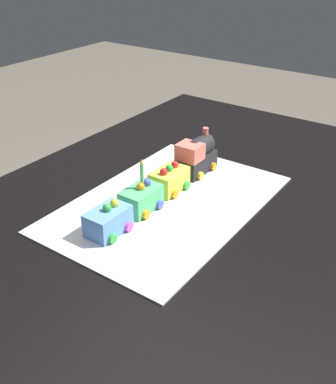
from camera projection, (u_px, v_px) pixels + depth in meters
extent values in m
cube|color=black|center=(194.00, 203.00, 1.18)|extent=(1.40, 1.00, 0.03)
cube|color=black|center=(186.00, 184.00, 2.04)|extent=(0.07, 0.07, 0.71)
cube|color=silver|center=(168.00, 203.00, 1.14)|extent=(0.60, 0.40, 0.00)
cube|color=#232328|center=(196.00, 163.00, 1.28)|extent=(0.12, 0.06, 0.05)
cylinder|color=#232328|center=(200.00, 147.00, 1.27)|extent=(0.08, 0.05, 0.05)
cube|color=#F27260|center=(190.00, 152.00, 1.23)|extent=(0.06, 0.06, 0.04)
cylinder|color=#F27260|center=(205.00, 133.00, 1.27)|extent=(0.02, 0.02, 0.03)
sphere|color=#F4EFCC|center=(209.00, 152.00, 1.32)|extent=(0.02, 0.02, 0.02)
cylinder|color=orange|center=(192.00, 160.00, 1.33)|extent=(0.02, 0.01, 0.02)
cylinder|color=orange|center=(179.00, 169.00, 1.28)|extent=(0.02, 0.01, 0.02)
cylinder|color=orange|center=(213.00, 166.00, 1.29)|extent=(0.02, 0.01, 0.02)
cylinder|color=yellow|center=(201.00, 176.00, 1.24)|extent=(0.02, 0.01, 0.02)
cube|color=#F4E04C|center=(169.00, 180.00, 1.19)|extent=(0.10, 0.06, 0.06)
cylinder|color=red|center=(164.00, 178.00, 1.23)|extent=(0.02, 0.01, 0.02)
cylinder|color=red|center=(152.00, 186.00, 1.19)|extent=(0.02, 0.01, 0.02)
cylinder|color=green|center=(187.00, 186.00, 1.20)|extent=(0.02, 0.01, 0.02)
cylinder|color=orange|center=(175.00, 194.00, 1.16)|extent=(0.02, 0.01, 0.02)
sphere|color=green|center=(169.00, 168.00, 1.17)|extent=(0.02, 0.02, 0.02)
sphere|color=red|center=(164.00, 172.00, 1.15)|extent=(0.02, 0.02, 0.02)
sphere|color=red|center=(175.00, 165.00, 1.19)|extent=(0.02, 0.02, 0.02)
cube|color=#59CC7A|center=(141.00, 199.00, 1.10)|extent=(0.10, 0.06, 0.06)
cylinder|color=#D84CB2|center=(137.00, 196.00, 1.15)|extent=(0.02, 0.01, 0.02)
cylinder|color=#4C59D8|center=(122.00, 205.00, 1.11)|extent=(0.02, 0.01, 0.02)
cylinder|color=#4C59D8|center=(160.00, 205.00, 1.11)|extent=(0.02, 0.01, 0.02)
cylinder|color=orange|center=(146.00, 215.00, 1.07)|extent=(0.02, 0.01, 0.02)
sphere|color=#4C59D8|center=(147.00, 183.00, 1.10)|extent=(0.02, 0.02, 0.02)
sphere|color=orange|center=(141.00, 187.00, 1.08)|extent=(0.02, 0.02, 0.02)
cube|color=#669EEA|center=(108.00, 221.00, 1.02)|extent=(0.10, 0.06, 0.06)
cylinder|color=#4C59D8|center=(105.00, 217.00, 1.06)|extent=(0.02, 0.01, 0.02)
cylinder|color=orange|center=(88.00, 228.00, 1.02)|extent=(0.02, 0.01, 0.02)
cylinder|color=#D84CB2|center=(129.00, 227.00, 1.03)|extent=(0.02, 0.01, 0.02)
cylinder|color=green|center=(113.00, 239.00, 0.99)|extent=(0.02, 0.01, 0.02)
sphere|color=green|center=(107.00, 208.00, 1.00)|extent=(0.02, 0.02, 0.02)
sphere|color=yellow|center=(115.00, 203.00, 1.02)|extent=(0.02, 0.02, 0.02)
cylinder|color=#66D872|center=(142.00, 173.00, 1.07)|extent=(0.01, 0.01, 0.05)
cone|color=yellow|center=(142.00, 161.00, 1.06)|extent=(0.01, 0.01, 0.01)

